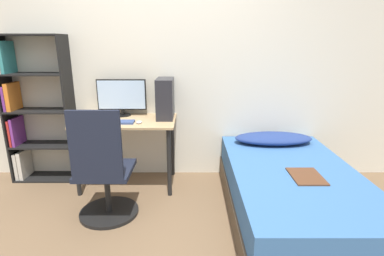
% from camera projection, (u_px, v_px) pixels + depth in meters
% --- Properties ---
extents(ground_plane, '(14.00, 14.00, 0.00)m').
position_uv_depth(ground_plane, '(139.00, 255.00, 2.18)').
color(ground_plane, brown).
extents(wall_back, '(8.00, 0.05, 2.50)m').
position_uv_depth(wall_back, '(156.00, 65.00, 3.24)').
color(wall_back, silver).
rests_on(wall_back, ground_plane).
extents(desk, '(1.01, 0.59, 0.72)m').
position_uv_depth(desk, '(126.00, 131.00, 3.10)').
color(desk, tan).
rests_on(desk, ground_plane).
extents(bookshelf, '(0.68, 0.28, 1.57)m').
position_uv_depth(bookshelf, '(30.00, 112.00, 3.21)').
color(bookshelf, black).
rests_on(bookshelf, ground_plane).
extents(office_chair, '(0.52, 0.52, 1.00)m').
position_uv_depth(office_chair, '(104.00, 178.00, 2.54)').
color(office_chair, black).
rests_on(office_chair, ground_plane).
extents(bed, '(1.07, 1.89, 0.46)m').
position_uv_depth(bed, '(291.00, 194.00, 2.59)').
color(bed, '#4C3D2D').
rests_on(bed, ground_plane).
extents(pillow, '(0.81, 0.36, 0.11)m').
position_uv_depth(pillow, '(273.00, 138.00, 3.17)').
color(pillow, navy).
rests_on(pillow, bed).
extents(magazine, '(0.24, 0.32, 0.01)m').
position_uv_depth(magazine, '(306.00, 176.00, 2.38)').
color(magazine, '#56331E').
rests_on(magazine, bed).
extents(monitor, '(0.53, 0.18, 0.39)m').
position_uv_depth(monitor, '(121.00, 96.00, 3.20)').
color(monitor, black).
rests_on(monitor, desk).
extents(keyboard, '(0.36, 0.13, 0.02)m').
position_uv_depth(keyboard, '(115.00, 122.00, 2.95)').
color(keyboard, '#33477A').
rests_on(keyboard, desk).
extents(pc_tower, '(0.17, 0.35, 0.41)m').
position_uv_depth(pc_tower, '(165.00, 98.00, 3.11)').
color(pc_tower, '#232328').
rests_on(pc_tower, desk).
extents(mouse, '(0.06, 0.09, 0.02)m').
position_uv_depth(mouse, '(139.00, 122.00, 2.96)').
color(mouse, silver).
rests_on(mouse, desk).
extents(phone, '(0.07, 0.14, 0.01)m').
position_uv_depth(phone, '(85.00, 118.00, 3.12)').
color(phone, black).
rests_on(phone, desk).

